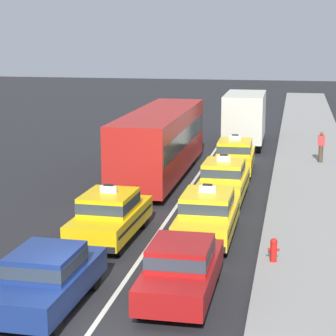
{
  "coord_description": "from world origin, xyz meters",
  "views": [
    {
      "loc": [
        4.54,
        -13.56,
        6.98
      ],
      "look_at": [
        -0.59,
        12.68,
        1.3
      ],
      "focal_mm": 69.71,
      "sensor_mm": 36.0,
      "label": 1
    }
  ],
  "objects_px": {
    "taxi_right_second": "(207,214)",
    "fire_hydrant": "(274,249)",
    "taxi_right_third": "(224,179)",
    "pedestrian_mid_block": "(321,147)",
    "bus_left_third": "(160,140)",
    "sedan_right_nearest": "(181,268)",
    "taxi_right_fourth": "(235,156)",
    "box_truck_right_fifth": "(245,117)",
    "taxi_left_second": "(110,215)",
    "sedan_left_nearest": "(47,277)"
  },
  "relations": [
    {
      "from": "bus_left_third",
      "to": "box_truck_right_fifth",
      "type": "height_order",
      "value": "box_truck_right_fifth"
    },
    {
      "from": "bus_left_third",
      "to": "sedan_right_nearest",
      "type": "relative_size",
      "value": 2.6
    },
    {
      "from": "taxi_right_fourth",
      "to": "fire_hydrant",
      "type": "height_order",
      "value": "taxi_right_fourth"
    },
    {
      "from": "bus_left_third",
      "to": "pedestrian_mid_block",
      "type": "bearing_deg",
      "value": 30.09
    },
    {
      "from": "pedestrian_mid_block",
      "to": "fire_hydrant",
      "type": "xyz_separation_m",
      "value": [
        -1.89,
        -15.7,
        -0.43
      ]
    },
    {
      "from": "taxi_right_second",
      "to": "fire_hydrant",
      "type": "height_order",
      "value": "taxi_right_second"
    },
    {
      "from": "pedestrian_mid_block",
      "to": "fire_hydrant",
      "type": "height_order",
      "value": "pedestrian_mid_block"
    },
    {
      "from": "box_truck_right_fifth",
      "to": "fire_hydrant",
      "type": "xyz_separation_m",
      "value": [
        2.49,
        -20.86,
        -1.23
      ]
    },
    {
      "from": "box_truck_right_fifth",
      "to": "sedan_right_nearest",
      "type": "bearing_deg",
      "value": -89.58
    },
    {
      "from": "taxi_right_third",
      "to": "pedestrian_mid_block",
      "type": "distance_m",
      "value": 9.2
    },
    {
      "from": "bus_left_third",
      "to": "pedestrian_mid_block",
      "type": "relative_size",
      "value": 6.86
    },
    {
      "from": "sedan_right_nearest",
      "to": "taxi_right_second",
      "type": "relative_size",
      "value": 0.94
    },
    {
      "from": "sedan_left_nearest",
      "to": "taxi_right_second",
      "type": "xyz_separation_m",
      "value": [
        3.23,
        6.35,
        0.03
      ]
    },
    {
      "from": "taxi_right_second",
      "to": "box_truck_right_fifth",
      "type": "xyz_separation_m",
      "value": [
        -0.19,
        18.68,
        0.9
      ]
    },
    {
      "from": "pedestrian_mid_block",
      "to": "taxi_right_second",
      "type": "bearing_deg",
      "value": -107.19
    },
    {
      "from": "taxi_right_third",
      "to": "taxi_right_fourth",
      "type": "relative_size",
      "value": 0.99
    },
    {
      "from": "sedan_right_nearest",
      "to": "pedestrian_mid_block",
      "type": "xyz_separation_m",
      "value": [
        4.2,
        18.58,
        0.13
      ]
    },
    {
      "from": "sedan_right_nearest",
      "to": "taxi_right_second",
      "type": "distance_m",
      "value": 5.07
    },
    {
      "from": "sedan_left_nearest",
      "to": "taxi_right_fourth",
      "type": "relative_size",
      "value": 0.94
    },
    {
      "from": "bus_left_third",
      "to": "taxi_right_third",
      "type": "xyz_separation_m",
      "value": [
        3.47,
        -3.72,
        -0.94
      ]
    },
    {
      "from": "sedan_right_nearest",
      "to": "taxi_right_fourth",
      "type": "xyz_separation_m",
      "value": [
        -0.06,
        15.73,
        0.03
      ]
    },
    {
      "from": "box_truck_right_fifth",
      "to": "fire_hydrant",
      "type": "distance_m",
      "value": 21.05
    },
    {
      "from": "bus_left_third",
      "to": "fire_hydrant",
      "type": "distance_m",
      "value": 12.71
    },
    {
      "from": "taxi_right_third",
      "to": "sedan_right_nearest",
      "type": "bearing_deg",
      "value": -89.86
    },
    {
      "from": "bus_left_third",
      "to": "sedan_right_nearest",
      "type": "bearing_deg",
      "value": -76.12
    },
    {
      "from": "taxi_right_fourth",
      "to": "box_truck_right_fifth",
      "type": "height_order",
      "value": "box_truck_right_fifth"
    },
    {
      "from": "box_truck_right_fifth",
      "to": "pedestrian_mid_block",
      "type": "height_order",
      "value": "box_truck_right_fifth"
    },
    {
      "from": "taxi_left_second",
      "to": "bus_left_third",
      "type": "xyz_separation_m",
      "value": [
        -0.28,
        9.73,
        0.94
      ]
    },
    {
      "from": "box_truck_right_fifth",
      "to": "fire_hydrant",
      "type": "relative_size",
      "value": 9.57
    },
    {
      "from": "taxi_right_third",
      "to": "fire_hydrant",
      "type": "bearing_deg",
      "value": -72.75
    },
    {
      "from": "box_truck_right_fifth",
      "to": "pedestrian_mid_block",
      "type": "bearing_deg",
      "value": -49.75
    },
    {
      "from": "sedan_left_nearest",
      "to": "box_truck_right_fifth",
      "type": "distance_m",
      "value": 25.23
    },
    {
      "from": "sedan_left_nearest",
      "to": "taxi_right_third",
      "type": "height_order",
      "value": "taxi_right_third"
    },
    {
      "from": "bus_left_third",
      "to": "taxi_right_fourth",
      "type": "distance_m",
      "value": 3.9
    },
    {
      "from": "bus_left_third",
      "to": "pedestrian_mid_block",
      "type": "height_order",
      "value": "bus_left_third"
    },
    {
      "from": "sedan_left_nearest",
      "to": "box_truck_right_fifth",
      "type": "bearing_deg",
      "value": 83.07
    },
    {
      "from": "sedan_right_nearest",
      "to": "taxi_right_third",
      "type": "relative_size",
      "value": 0.94
    },
    {
      "from": "taxi_right_third",
      "to": "taxi_right_second",
      "type": "bearing_deg",
      "value": -89.57
    },
    {
      "from": "box_truck_right_fifth",
      "to": "taxi_left_second",
      "type": "bearing_deg",
      "value": -98.91
    },
    {
      "from": "fire_hydrant",
      "to": "pedestrian_mid_block",
      "type": "bearing_deg",
      "value": 83.15
    },
    {
      "from": "sedan_left_nearest",
      "to": "bus_left_third",
      "type": "bearing_deg",
      "value": 91.02
    },
    {
      "from": "taxi_left_second",
      "to": "pedestrian_mid_block",
      "type": "xyz_separation_m",
      "value": [
        7.4,
        14.18,
        0.1
      ]
    },
    {
      "from": "taxi_right_fourth",
      "to": "sedan_left_nearest",
      "type": "bearing_deg",
      "value": -100.52
    },
    {
      "from": "taxi_right_second",
      "to": "taxi_right_fourth",
      "type": "bearing_deg",
      "value": 90.4
    },
    {
      "from": "taxi_right_second",
      "to": "sedan_right_nearest",
      "type": "bearing_deg",
      "value": -90.16
    },
    {
      "from": "sedan_right_nearest",
      "to": "taxi_right_third",
      "type": "bearing_deg",
      "value": 90.14
    },
    {
      "from": "taxi_right_third",
      "to": "fire_hydrant",
      "type": "xyz_separation_m",
      "value": [
        2.34,
        -7.53,
        -0.33
      ]
    },
    {
      "from": "taxi_right_second",
      "to": "fire_hydrant",
      "type": "bearing_deg",
      "value": -43.49
    },
    {
      "from": "taxi_right_third",
      "to": "box_truck_right_fifth",
      "type": "xyz_separation_m",
      "value": [
        -0.15,
        13.34,
        0.9
      ]
    },
    {
      "from": "bus_left_third",
      "to": "taxi_right_fourth",
      "type": "xyz_separation_m",
      "value": [
        3.43,
        1.6,
        -0.94
      ]
    }
  ]
}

